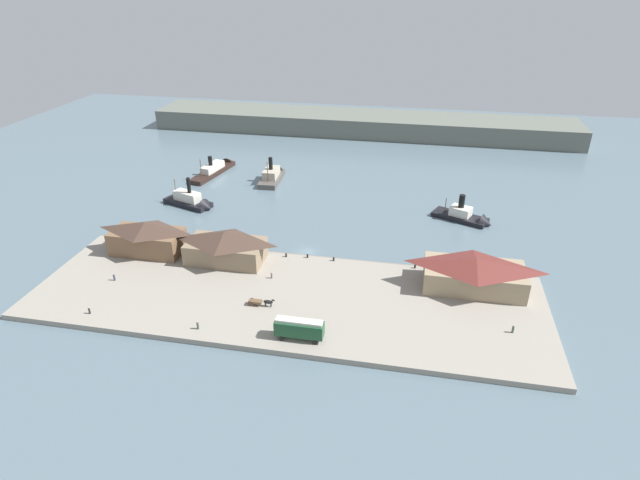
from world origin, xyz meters
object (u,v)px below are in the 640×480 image
(horse_cart, at_px, (260,302))
(mooring_post_center_west, at_px, (307,256))
(ferry_near_quay, at_px, (273,175))
(street_tram, at_px, (299,328))
(pedestrian_by_tram, at_px, (89,311))
(ferry_shed_central_terminal, at_px, (147,237))
(mooring_post_center_east, at_px, (286,255))
(pedestrian_walking_west, at_px, (513,329))
(ferry_shed_west_terminal, at_px, (225,246))
(ferry_approaching_east, at_px, (217,168))
(mooring_post_east, at_px, (334,259))
(mooring_post_west, at_px, (415,266))
(ferry_outer_harbor, at_px, (467,217))
(ferry_approaching_west, at_px, (192,202))
(pedestrian_near_east_shed, at_px, (114,277))
(ferry_shed_customs_shed, at_px, (474,273))
(pedestrian_at_waters_edge, at_px, (198,326))
(pedestrian_near_west_shed, at_px, (272,275))

(horse_cart, height_order, mooring_post_center_west, horse_cart)
(horse_cart, distance_m, ferry_near_quay, 76.47)
(street_tram, relative_size, pedestrian_by_tram, 6.15)
(ferry_shed_central_terminal, bearing_deg, mooring_post_center_west, 6.83)
(horse_cart, bearing_deg, mooring_post_center_east, 89.76)
(pedestrian_walking_west, xyz_separation_m, mooring_post_center_east, (-50.38, 20.48, -0.33))
(ferry_shed_west_terminal, distance_m, ferry_approaching_east, 66.38)
(mooring_post_center_west, bearing_deg, mooring_post_east, -2.67)
(mooring_post_west, relative_size, ferry_approaching_east, 0.04)
(pedestrian_by_tram, bearing_deg, ferry_outer_harbor, 38.62)
(street_tram, height_order, mooring_post_east, street_tram)
(mooring_post_center_east, relative_size, ferry_approaching_west, 0.05)
(ferry_shed_west_terminal, height_order, pedestrian_by_tram, ferry_shed_west_terminal)
(pedestrian_near_east_shed, relative_size, mooring_post_east, 1.90)
(ferry_near_quay, xyz_separation_m, ferry_outer_harbor, (63.07, -21.27, -0.29))
(pedestrian_by_tram, bearing_deg, pedestrian_walking_west, 6.85)
(ferry_shed_west_terminal, xyz_separation_m, ferry_approaching_east, (-25.99, 60.96, -3.82))
(pedestrian_walking_west, bearing_deg, ferry_near_quay, 133.03)
(ferry_shed_customs_shed, relative_size, horse_cart, 3.86)
(pedestrian_at_waters_edge, distance_m, ferry_outer_harbor, 83.28)
(pedestrian_near_east_shed, bearing_deg, pedestrian_near_west_shed, 12.52)
(pedestrian_by_tram, xyz_separation_m, pedestrian_near_east_shed, (-1.86, 12.63, 0.09))
(pedestrian_near_east_shed, bearing_deg, ferry_approaching_west, 90.76)
(pedestrian_walking_west, distance_m, mooring_post_center_east, 54.39)
(pedestrian_at_waters_edge, xyz_separation_m, mooring_post_east, (21.46, 31.42, -0.35))
(ferry_near_quay, bearing_deg, ferry_approaching_west, -123.57)
(mooring_post_center_west, bearing_deg, pedestrian_near_west_shed, -118.77)
(horse_cart, relative_size, pedestrian_at_waters_edge, 3.22)
(horse_cart, distance_m, pedestrian_by_tram, 34.68)
(ferry_shed_central_terminal, xyz_separation_m, mooring_post_east, (45.71, 4.39, -3.66))
(ferry_approaching_west, bearing_deg, mooring_post_west, -21.30)
(mooring_post_west, bearing_deg, street_tram, -123.96)
(ferry_shed_customs_shed, bearing_deg, pedestrian_near_east_shed, -171.06)
(ferry_shed_customs_shed, height_order, mooring_post_west, ferry_shed_customs_shed)
(pedestrian_by_tram, distance_m, mooring_post_west, 71.64)
(pedestrian_walking_west, xyz_separation_m, ferry_near_quay, (-68.74, 73.64, -0.40))
(ferry_shed_central_terminal, distance_m, mooring_post_east, 46.06)
(street_tram, relative_size, pedestrian_near_west_shed, 5.92)
(pedestrian_walking_west, distance_m, ferry_approaching_east, 118.41)
(mooring_post_east, xyz_separation_m, mooring_post_west, (19.34, 0.30, 0.00))
(street_tram, height_order, ferry_outer_harbor, ferry_outer_harbor)
(mooring_post_east, bearing_deg, mooring_post_west, 0.89)
(ferry_shed_central_terminal, distance_m, ferry_approaching_east, 60.91)
(mooring_post_east, relative_size, ferry_outer_harbor, 0.05)
(horse_cart, bearing_deg, pedestrian_walking_west, 0.70)
(pedestrian_near_west_shed, bearing_deg, pedestrian_near_east_shed, -167.48)
(ferry_shed_west_terminal, xyz_separation_m, horse_cart, (13.55, -16.58, -2.98))
(pedestrian_walking_west, relative_size, mooring_post_center_west, 1.91)
(pedestrian_at_waters_edge, distance_m, mooring_post_center_west, 35.07)
(mooring_post_east, height_order, ferry_outer_harbor, ferry_outer_harbor)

